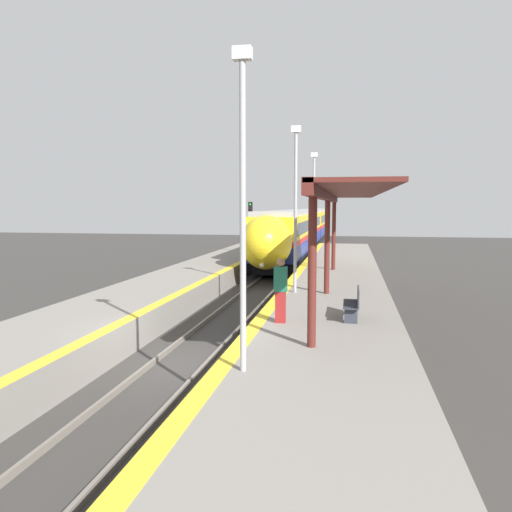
{
  "coord_description": "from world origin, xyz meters",
  "views": [
    {
      "loc": [
        4.39,
        -12.31,
        4.21
      ],
      "look_at": [
        0.59,
        7.7,
        2.19
      ],
      "focal_mm": 35.0,
      "sensor_mm": 36.0,
      "label": 1
    }
  ],
  "objects_px": {
    "train": "(305,227)",
    "platform_bench": "(354,303)",
    "lamppost_near": "(243,193)",
    "lamppost_mid": "(296,200)",
    "person_waiting": "(281,289)",
    "railway_signal": "(250,227)",
    "lamppost_far": "(314,202)"
  },
  "relations": [
    {
      "from": "railway_signal",
      "to": "lamppost_mid",
      "type": "height_order",
      "value": "lamppost_mid"
    },
    {
      "from": "train",
      "to": "lamppost_mid",
      "type": "height_order",
      "value": "lamppost_mid"
    },
    {
      "from": "lamppost_near",
      "to": "platform_bench",
      "type": "bearing_deg",
      "value": 66.66
    },
    {
      "from": "person_waiting",
      "to": "railway_signal",
      "type": "relative_size",
      "value": 0.4
    },
    {
      "from": "train",
      "to": "lamppost_near",
      "type": "xyz_separation_m",
      "value": [
        2.35,
        -39.4,
        2.21
      ]
    },
    {
      "from": "lamppost_far",
      "to": "platform_bench",
      "type": "bearing_deg",
      "value": -80.85
    },
    {
      "from": "train",
      "to": "platform_bench",
      "type": "height_order",
      "value": "train"
    },
    {
      "from": "train",
      "to": "platform_bench",
      "type": "bearing_deg",
      "value": -82.5
    },
    {
      "from": "train",
      "to": "platform_bench",
      "type": "distance_m",
      "value": 34.67
    },
    {
      "from": "platform_bench",
      "to": "lamppost_far",
      "type": "relative_size",
      "value": 0.24
    },
    {
      "from": "lamppost_near",
      "to": "lamppost_mid",
      "type": "bearing_deg",
      "value": 90.0
    },
    {
      "from": "platform_bench",
      "to": "lamppost_mid",
      "type": "bearing_deg",
      "value": 117.19
    },
    {
      "from": "platform_bench",
      "to": "lamppost_far",
      "type": "distance_m",
      "value": 13.99
    },
    {
      "from": "train",
      "to": "lamppost_near",
      "type": "distance_m",
      "value": 39.53
    },
    {
      "from": "lamppost_near",
      "to": "lamppost_mid",
      "type": "relative_size",
      "value": 1.0
    },
    {
      "from": "lamppost_far",
      "to": "lamppost_near",
      "type": "bearing_deg",
      "value": -90.0
    },
    {
      "from": "platform_bench",
      "to": "lamppost_near",
      "type": "distance_m",
      "value": 6.26
    },
    {
      "from": "lamppost_mid",
      "to": "lamppost_near",
      "type": "bearing_deg",
      "value": -90.0
    },
    {
      "from": "person_waiting",
      "to": "lamppost_mid",
      "type": "relative_size",
      "value": 0.29
    },
    {
      "from": "lamppost_near",
      "to": "lamppost_mid",
      "type": "xyz_separation_m",
      "value": [
        0.0,
        9.26,
        0.0
      ]
    },
    {
      "from": "lamppost_near",
      "to": "lamppost_far",
      "type": "distance_m",
      "value": 18.51
    },
    {
      "from": "lamppost_mid",
      "to": "lamppost_far",
      "type": "bearing_deg",
      "value": 90.0
    },
    {
      "from": "train",
      "to": "lamppost_mid",
      "type": "relative_size",
      "value": 7.91
    },
    {
      "from": "train",
      "to": "railway_signal",
      "type": "height_order",
      "value": "railway_signal"
    },
    {
      "from": "railway_signal",
      "to": "lamppost_far",
      "type": "height_order",
      "value": "lamppost_far"
    },
    {
      "from": "train",
      "to": "platform_bench",
      "type": "relative_size",
      "value": 32.87
    },
    {
      "from": "lamppost_far",
      "to": "person_waiting",
      "type": "bearing_deg",
      "value": -89.39
    },
    {
      "from": "person_waiting",
      "to": "platform_bench",
      "type": "bearing_deg",
      "value": 21.84
    },
    {
      "from": "platform_bench",
      "to": "lamppost_far",
      "type": "height_order",
      "value": "lamppost_far"
    },
    {
      "from": "platform_bench",
      "to": "railway_signal",
      "type": "height_order",
      "value": "railway_signal"
    },
    {
      "from": "person_waiting",
      "to": "railway_signal",
      "type": "bearing_deg",
      "value": 103.69
    },
    {
      "from": "train",
      "to": "railway_signal",
      "type": "xyz_separation_m",
      "value": [
        -2.49,
        -14.65,
        0.51
      ]
    }
  ]
}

